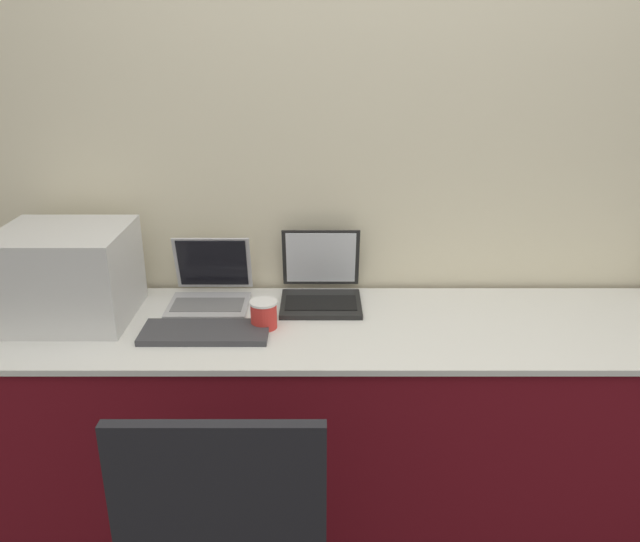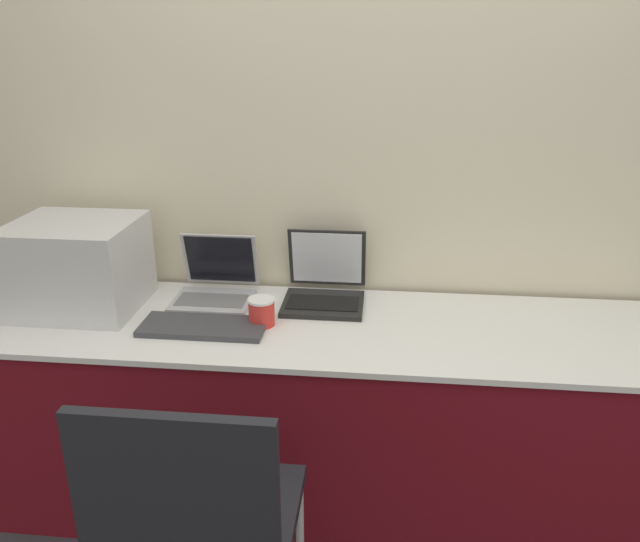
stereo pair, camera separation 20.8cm
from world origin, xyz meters
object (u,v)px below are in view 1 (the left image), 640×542
printer (65,271)px  external_keyboard (204,332)px  laptop_right (320,287)px  chair (229,528)px  coffee_cup (263,314)px  laptop_left (209,290)px

printer → external_keyboard: printer is taller
laptop_right → chair: (-0.22, -0.95, -0.24)m
coffee_cup → laptop_left: bearing=136.2°
laptop_left → coffee_cup: size_ratio=3.00×
printer → coffee_cup: size_ratio=4.46×
printer → laptop_left: (0.46, 0.12, -0.12)m
laptop_right → coffee_cup: size_ratio=3.19×
laptop_right → external_keyboard: size_ratio=0.73×
laptop_left → coffee_cup: bearing=-43.8°
printer → laptop_right: 0.88m
external_keyboard → chair: chair is taller
printer → external_keyboard: bearing=-15.9°
coffee_cup → laptop_right: bearing=49.8°
external_keyboard → coffee_cup: (0.19, 0.06, 0.04)m
laptop_right → laptop_left: bearing=-176.8°
printer → coffee_cup: bearing=-6.8°
printer → laptop_right: (0.86, 0.15, -0.12)m
external_keyboard → chair: 0.71m
chair → printer: bearing=128.9°
printer → laptop_right: printer is taller
laptop_right → coffee_cup: laptop_right is taller
laptop_left → coffee_cup: (0.21, -0.20, -0.00)m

